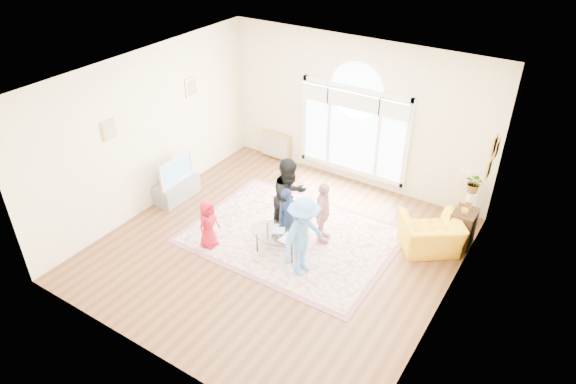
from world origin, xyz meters
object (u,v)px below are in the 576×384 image
Objects in this scene: area_rug at (291,236)px; television at (174,169)px; tv_console at (177,189)px; coffee_table at (279,234)px; armchair at (430,235)px.

area_rug is 3.67× the size of television.
tv_console reaches higher than area_rug.
armchair is (2.27, 1.53, -0.07)m from coffee_table.
television reaches higher than armchair.
television is at bearing -23.83° from armchair.
coffee_table is at bearing -2.72° from armchair.
television reaches higher than coffee_table.
television is at bearing 166.32° from coffee_table.
television is (0.01, 0.00, 0.49)m from tv_console.
armchair is at bearing 27.59° from coffee_table.
armchair is at bearing 23.76° from area_rug.
television is 5.24m from armchair.
tv_console is at bearing 180.00° from television.
armchair is at bearing 12.79° from tv_console.
area_rug is at bearing 90.17° from coffee_table.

